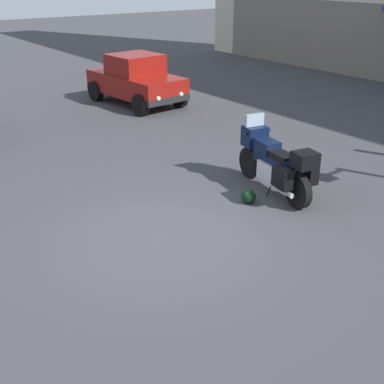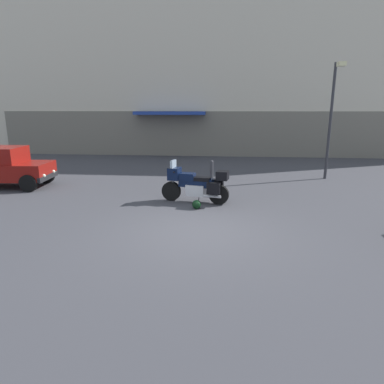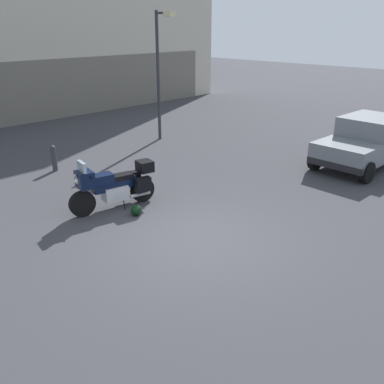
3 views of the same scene
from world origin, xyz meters
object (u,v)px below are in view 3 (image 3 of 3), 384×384
at_px(helmet, 136,210).
at_px(streetlamp_curbside, 160,64).
at_px(bollard_curbside, 54,157).
at_px(car_sedan_far, 369,140).
at_px(motorcycle, 114,185).

relative_size(helmet, streetlamp_curbside, 0.06).
bearing_deg(bollard_curbside, car_sedan_far, -41.08).
xyz_separation_m(motorcycle, bollard_curbside, (0.36, 3.75, -0.18)).
xyz_separation_m(motorcycle, streetlamp_curbside, (5.31, 4.21, 2.30)).
height_order(streetlamp_curbside, bollard_curbside, streetlamp_curbside).
bearing_deg(car_sedan_far, bollard_curbside, 140.73).
distance_m(helmet, bollard_curbside, 4.49).
distance_m(motorcycle, bollard_curbside, 3.77).
bearing_deg(car_sedan_far, motorcycle, 161.65).
distance_m(helmet, streetlamp_curbside, 7.70).
bearing_deg(streetlamp_curbside, bollard_curbside, -174.67).
xyz_separation_m(motorcycle, car_sedan_far, (8.04, -2.95, 0.16)).
distance_m(streetlamp_curbside, bollard_curbside, 5.55).
bearing_deg(helmet, car_sedan_far, -15.64).
relative_size(car_sedan_far, streetlamp_curbside, 0.96).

